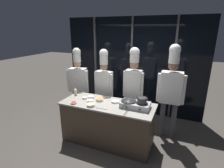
% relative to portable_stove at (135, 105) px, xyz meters
% --- Properties ---
extents(ground_plane, '(24.00, 24.00, 0.00)m').
position_rel_portable_stove_xyz_m(ground_plane, '(-0.58, -0.03, -0.96)').
color(ground_plane, '#47423D').
extents(window_wall_back, '(3.99, 0.09, 2.70)m').
position_rel_portable_stove_xyz_m(window_wall_back, '(-0.58, 1.67, 0.39)').
color(window_wall_back, black).
rests_on(window_wall_back, ground_plane).
extents(demo_counter, '(1.95, 0.76, 0.90)m').
position_rel_portable_stove_xyz_m(demo_counter, '(-0.58, -0.03, -0.51)').
color(demo_counter, '#4C3D2D').
rests_on(demo_counter, ground_plane).
extents(portable_stove, '(0.57, 0.33, 0.12)m').
position_rel_portable_stove_xyz_m(portable_stove, '(0.00, 0.00, 0.00)').
color(portable_stove, '#B2B5BA').
rests_on(portable_stove, demo_counter).
extents(frying_pan, '(0.31, 0.53, 0.04)m').
position_rel_portable_stove_xyz_m(frying_pan, '(-0.13, -0.01, 0.08)').
color(frying_pan, '#232326').
rests_on(frying_pan, portable_stove).
extents(stock_pot, '(0.21, 0.19, 0.11)m').
position_rel_portable_stove_xyz_m(stock_pot, '(0.13, 0.00, 0.12)').
color(stock_pot, '#333335').
rests_on(stock_pot, portable_stove).
extents(squeeze_bottle_oil, '(0.06, 0.06, 0.17)m').
position_rel_portable_stove_xyz_m(squeeze_bottle_oil, '(-1.47, 0.14, 0.02)').
color(squeeze_bottle_oil, beige).
rests_on(squeeze_bottle_oil, demo_counter).
extents(prep_bowl_carrots, '(0.17, 0.17, 0.05)m').
position_rel_portable_stove_xyz_m(prep_bowl_carrots, '(-0.80, 0.04, -0.03)').
color(prep_bowl_carrots, white).
rests_on(prep_bowl_carrots, demo_counter).
extents(prep_bowl_ginger, '(0.17, 0.17, 0.05)m').
position_rel_portable_stove_xyz_m(prep_bowl_ginger, '(-0.83, -0.28, -0.03)').
color(prep_bowl_ginger, white).
rests_on(prep_bowl_ginger, demo_counter).
extents(prep_bowl_garlic, '(0.14, 0.14, 0.06)m').
position_rel_portable_stove_xyz_m(prep_bowl_garlic, '(-0.94, -0.11, -0.03)').
color(prep_bowl_garlic, white).
rests_on(prep_bowl_garlic, demo_counter).
extents(prep_bowl_chicken, '(0.11, 0.11, 0.04)m').
position_rel_portable_stove_xyz_m(prep_bowl_chicken, '(-1.15, 0.02, -0.04)').
color(prep_bowl_chicken, white).
rests_on(prep_bowl_chicken, demo_counter).
extents(prep_bowl_bell_pepper, '(0.10, 0.10, 0.04)m').
position_rel_portable_stove_xyz_m(prep_bowl_bell_pepper, '(-0.78, 0.22, -0.03)').
color(prep_bowl_bell_pepper, white).
rests_on(prep_bowl_bell_pepper, demo_counter).
extents(prep_bowl_onion, '(0.14, 0.14, 0.05)m').
position_rel_portable_stove_xyz_m(prep_bowl_onion, '(-1.04, 0.10, -0.03)').
color(prep_bowl_onion, white).
rests_on(prep_bowl_onion, demo_counter).
extents(prep_bowl_chili_flakes, '(0.14, 0.14, 0.03)m').
position_rel_portable_stove_xyz_m(prep_bowl_chili_flakes, '(-1.22, -0.30, -0.04)').
color(prep_bowl_chili_flakes, white).
rests_on(prep_bowl_chili_flakes, demo_counter).
extents(prep_bowl_bean_sprouts, '(0.17, 0.17, 0.04)m').
position_rel_portable_stove_xyz_m(prep_bowl_bean_sprouts, '(-0.45, 0.09, -0.04)').
color(prep_bowl_bean_sprouts, white).
rests_on(prep_bowl_bean_sprouts, demo_counter).
extents(serving_spoon_slotted, '(0.25, 0.06, 0.02)m').
position_rel_portable_stove_xyz_m(serving_spoon_slotted, '(-0.55, -0.29, -0.05)').
color(serving_spoon_slotted, '#B2B5BA').
rests_on(serving_spoon_slotted, demo_counter).
extents(chef_head, '(0.58, 0.30, 1.93)m').
position_rel_portable_stove_xyz_m(chef_head, '(-1.74, 0.68, 0.13)').
color(chef_head, '#2D3856').
rests_on(chef_head, ground_plane).
extents(chef_sous, '(0.52, 0.27, 1.93)m').
position_rel_portable_stove_xyz_m(chef_sous, '(-0.98, 0.66, 0.16)').
color(chef_sous, '#232326').
rests_on(chef_sous, ground_plane).
extents(chef_line, '(0.49, 0.22, 2.00)m').
position_rel_portable_stove_xyz_m(chef_line, '(-0.24, 0.70, 0.25)').
color(chef_line, '#232326').
rests_on(chef_line, ground_plane).
extents(chef_pastry, '(0.58, 0.24, 2.10)m').
position_rel_portable_stove_xyz_m(chef_pastry, '(0.59, 0.66, 0.26)').
color(chef_pastry, '#4C4C51').
rests_on(chef_pastry, ground_plane).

